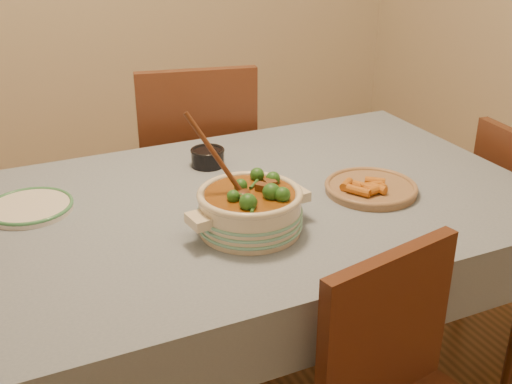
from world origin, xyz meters
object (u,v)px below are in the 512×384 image
at_px(dining_table, 254,225).
at_px(white_plate, 30,207).
at_px(fried_plate, 371,186).
at_px(chair_far, 196,164).
at_px(condiment_bowl, 208,156).
at_px(stew_casserole, 250,206).

distance_m(dining_table, white_plate, 0.65).
bearing_deg(white_plate, dining_table, -17.21).
relative_size(fried_plate, chair_far, 0.36).
relative_size(condiment_bowl, chair_far, 0.14).
height_order(white_plate, fried_plate, fried_plate).
bearing_deg(dining_table, stew_casserole, -118.03).
relative_size(stew_casserole, fried_plate, 0.99).
bearing_deg(chair_far, dining_table, 95.37).
relative_size(stew_casserole, chair_far, 0.36).
height_order(fried_plate, chair_far, chair_far).
xyz_separation_m(stew_casserole, fried_plate, (0.43, 0.07, -0.05)).
height_order(dining_table, white_plate, white_plate).
relative_size(stew_casserole, condiment_bowl, 2.55).
xyz_separation_m(condiment_bowl, chair_far, (0.13, 0.49, -0.23)).
distance_m(fried_plate, chair_far, 0.95).
bearing_deg(condiment_bowl, chair_far, 75.32).
bearing_deg(stew_casserole, white_plate, 144.63).
bearing_deg(chair_far, white_plate, 51.63).
bearing_deg(white_plate, chair_far, 39.53).
xyz_separation_m(dining_table, stew_casserole, (-0.10, -0.18, 0.16)).
relative_size(stew_casserole, white_plate, 1.33).
xyz_separation_m(condiment_bowl, fried_plate, (0.37, -0.40, -0.01)).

